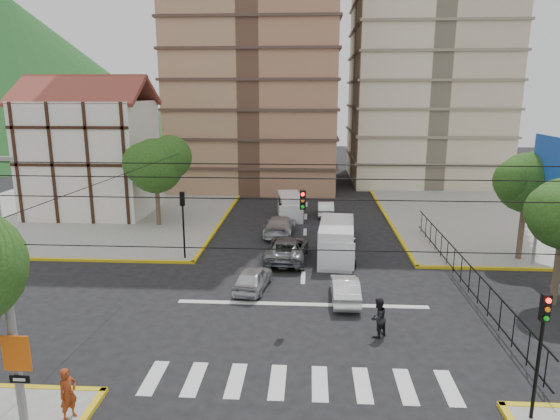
# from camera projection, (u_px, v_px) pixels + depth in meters

# --- Properties ---
(ground) EXTENTS (160.00, 160.00, 0.00)m
(ground) POSITION_uv_depth(u_px,v_px,m) (302.00, 314.00, 24.71)
(ground) COLOR black
(ground) RESTS_ON ground
(sidewalk_nw) EXTENTS (26.00, 26.00, 0.15)m
(sidewalk_nw) POSITION_uv_depth(u_px,v_px,m) (86.00, 213.00, 45.30)
(sidewalk_nw) COLOR gray
(sidewalk_nw) RESTS_ON ground
(sidewalk_ne) EXTENTS (26.00, 26.00, 0.15)m
(sidewalk_ne) POSITION_uv_depth(u_px,v_px,m) (538.00, 219.00, 42.95)
(sidewalk_ne) COLOR gray
(sidewalk_ne) RESTS_ON ground
(crosswalk_stripes) EXTENTS (12.00, 2.40, 0.01)m
(crosswalk_stripes) POSITION_uv_depth(u_px,v_px,m) (299.00, 383.00, 18.88)
(crosswalk_stripes) COLOR silver
(crosswalk_stripes) RESTS_ON ground
(stop_line) EXTENTS (13.00, 0.40, 0.01)m
(stop_line) POSITION_uv_depth(u_px,v_px,m) (302.00, 304.00, 25.88)
(stop_line) COLOR silver
(stop_line) RESTS_ON ground
(tudor_building) EXTENTS (10.80, 8.05, 12.23)m
(tudor_building) POSITION_uv_depth(u_px,v_px,m) (91.00, 156.00, 44.05)
(tudor_building) COLOR silver
(tudor_building) RESTS_ON ground
(distant_hill) EXTENTS (70.00, 70.00, 28.00)m
(distant_hill) POSITION_uv_depth(u_px,v_px,m) (14.00, 74.00, 92.72)
(distant_hill) COLOR #1D531B
(distant_hill) RESTS_ON ground
(park_fence) EXTENTS (0.10, 22.50, 1.66)m
(park_fence) POSITION_uv_depth(u_px,v_px,m) (460.00, 284.00, 28.55)
(park_fence) COLOR black
(park_fence) RESTS_ON ground
(billboard) EXTENTS (0.36, 6.20, 8.10)m
(billboard) POSITION_uv_depth(u_px,v_px,m) (559.00, 178.00, 28.31)
(billboard) COLOR slate
(billboard) RESTS_ON ground
(tree_park_c) EXTENTS (4.65, 3.80, 7.25)m
(tree_park_c) POSITION_uv_depth(u_px,v_px,m) (528.00, 180.00, 31.41)
(tree_park_c) COLOR #473828
(tree_park_c) RESTS_ON ground
(tree_tudor) EXTENTS (5.39, 4.40, 7.43)m
(tree_tudor) POSITION_uv_depth(u_px,v_px,m) (157.00, 163.00, 39.77)
(tree_tudor) COLOR #473828
(tree_tudor) RESTS_ON ground
(traffic_light_se) EXTENTS (0.28, 0.22, 4.40)m
(traffic_light_se) POSITION_uv_depth(u_px,v_px,m) (541.00, 336.00, 15.96)
(traffic_light_se) COLOR black
(traffic_light_se) RESTS_ON ground
(traffic_light_nw) EXTENTS (0.28, 0.22, 4.40)m
(traffic_light_nw) POSITION_uv_depth(u_px,v_px,m) (183.00, 214.00, 32.03)
(traffic_light_nw) COLOR black
(traffic_light_nw) RESTS_ON ground
(traffic_light_hanging) EXTENTS (18.00, 9.12, 0.92)m
(traffic_light_hanging) POSITION_uv_depth(u_px,v_px,m) (302.00, 208.00, 21.38)
(traffic_light_hanging) COLOR black
(traffic_light_hanging) RESTS_ON ground
(utility_pole_sw) EXTENTS (1.40, 0.28, 9.00)m
(utility_pole_sw) POSITION_uv_depth(u_px,v_px,m) (7.00, 290.00, 15.40)
(utility_pole_sw) COLOR slate
(utility_pole_sw) RESTS_ON ground
(district_sign) EXTENTS (0.90, 0.12, 3.20)m
(district_sign) POSITION_uv_depth(u_px,v_px,m) (18.00, 362.00, 15.69)
(district_sign) COLOR slate
(district_sign) RESTS_ON ground
(van_right_lane) EXTENTS (2.54, 5.62, 2.47)m
(van_right_lane) POSITION_uv_depth(u_px,v_px,m) (336.00, 243.00, 32.35)
(van_right_lane) COLOR silver
(van_right_lane) RESTS_ON ground
(van_left_lane) EXTENTS (2.42, 4.83, 2.08)m
(van_left_lane) POSITION_uv_depth(u_px,v_px,m) (290.00, 207.00, 43.20)
(van_left_lane) COLOR silver
(van_left_lane) RESTS_ON ground
(car_silver_front_left) EXTENTS (2.13, 4.06, 1.32)m
(car_silver_front_left) POSITION_uv_depth(u_px,v_px,m) (253.00, 278.00, 27.69)
(car_silver_front_left) COLOR #BCBDC1
(car_silver_front_left) RESTS_ON ground
(car_white_front_right) EXTENTS (1.42, 3.99, 1.31)m
(car_white_front_right) POSITION_uv_depth(u_px,v_px,m) (345.00, 289.00, 26.17)
(car_white_front_right) COLOR white
(car_white_front_right) RESTS_ON ground
(car_grey_mid_left) EXTENTS (2.89, 5.65, 1.53)m
(car_grey_mid_left) POSITION_uv_depth(u_px,v_px,m) (287.00, 249.00, 32.60)
(car_grey_mid_left) COLOR slate
(car_grey_mid_left) RESTS_ON ground
(car_silver_rear_left) EXTENTS (2.41, 5.32, 1.51)m
(car_silver_rear_left) POSITION_uv_depth(u_px,v_px,m) (280.00, 225.00, 38.33)
(car_silver_rear_left) COLOR #BBBBC0
(car_silver_rear_left) RESTS_ON ground
(car_darkgrey_mid_right) EXTENTS (1.84, 4.12, 1.38)m
(car_darkgrey_mid_right) POSITION_uv_depth(u_px,v_px,m) (343.00, 228.00, 37.77)
(car_darkgrey_mid_right) COLOR black
(car_darkgrey_mid_right) RESTS_ON ground
(car_white_rear_right) EXTENTS (1.41, 3.98, 1.31)m
(car_white_rear_right) POSITION_uv_depth(u_px,v_px,m) (326.00, 208.00, 44.40)
(car_white_rear_right) COLOR silver
(car_white_rear_right) RESTS_ON ground
(pedestrian_sw_corner) EXTENTS (0.67, 0.78, 1.80)m
(pedestrian_sw_corner) POSITION_uv_depth(u_px,v_px,m) (68.00, 394.00, 16.40)
(pedestrian_sw_corner) COLOR #8D3615
(pedestrian_sw_corner) RESTS_ON sidewalk_sw
(pedestrian_crosswalk) EXTENTS (1.12, 1.11, 1.83)m
(pedestrian_crosswalk) POSITION_uv_depth(u_px,v_px,m) (378.00, 318.00, 22.25)
(pedestrian_crosswalk) COLOR black
(pedestrian_crosswalk) RESTS_ON ground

